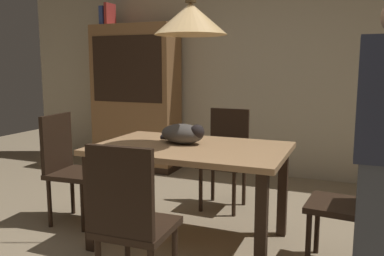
% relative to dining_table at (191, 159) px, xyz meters
% --- Properties ---
extents(back_wall, '(6.40, 0.10, 2.90)m').
position_rel_dining_table_xyz_m(back_wall, '(-0.12, 2.18, 0.80)').
color(back_wall, beige).
rests_on(back_wall, ground).
extents(dining_table, '(1.40, 0.90, 0.75)m').
position_rel_dining_table_xyz_m(dining_table, '(0.00, 0.00, 0.00)').
color(dining_table, tan).
rests_on(dining_table, ground).
extents(chair_near_front, '(0.41, 0.41, 0.93)m').
position_rel_dining_table_xyz_m(chair_near_front, '(0.00, -0.88, -0.14)').
color(chair_near_front, black).
rests_on(chair_near_front, ground).
extents(chair_left_side, '(0.43, 0.43, 0.93)m').
position_rel_dining_table_xyz_m(chair_left_side, '(-1.13, -0.01, -0.14)').
color(chair_left_side, black).
rests_on(chair_left_side, ground).
extents(chair_far_back, '(0.41, 0.41, 0.93)m').
position_rel_dining_table_xyz_m(chair_far_back, '(0.00, 0.88, -0.14)').
color(chair_far_back, black).
rests_on(chair_far_back, ground).
extents(chair_right_side, '(0.43, 0.43, 0.93)m').
position_rel_dining_table_xyz_m(chair_right_side, '(1.13, -0.01, -0.14)').
color(chair_right_side, black).
rests_on(chair_right_side, ground).
extents(cat_sleeping, '(0.39, 0.24, 0.16)m').
position_rel_dining_table_xyz_m(cat_sleeping, '(-0.08, 0.06, 0.18)').
color(cat_sleeping, '#4C4742').
rests_on(cat_sleeping, dining_table).
extents(pendant_lamp, '(0.52, 0.52, 1.30)m').
position_rel_dining_table_xyz_m(pendant_lamp, '(0.00, 0.00, 1.01)').
color(pendant_lamp, '#E5B775').
extents(hutch_bookcase, '(1.12, 0.45, 1.85)m').
position_rel_dining_table_xyz_m(hutch_bookcase, '(-1.52, 1.85, 0.24)').
color(hutch_bookcase, olive).
rests_on(hutch_bookcase, ground).
extents(book_blue_wide, '(0.06, 0.24, 0.24)m').
position_rel_dining_table_xyz_m(book_blue_wide, '(-1.94, 1.85, 1.32)').
color(book_blue_wide, '#384C93').
rests_on(book_blue_wide, hutch_bookcase).
extents(book_red_tall, '(0.04, 0.22, 0.28)m').
position_rel_dining_table_xyz_m(book_red_tall, '(-1.88, 1.85, 1.34)').
color(book_red_tall, '#B73833').
rests_on(book_red_tall, hutch_bookcase).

